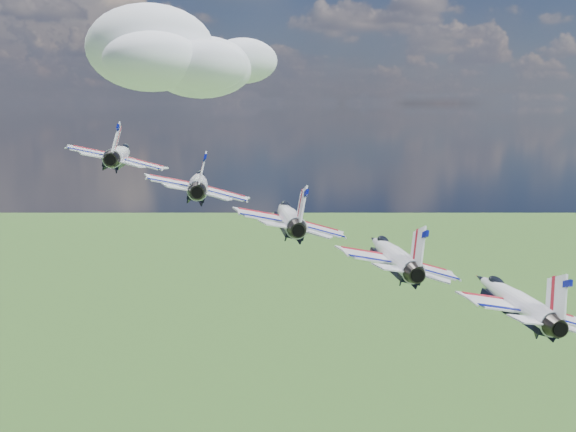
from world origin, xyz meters
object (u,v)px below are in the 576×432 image
object	(u,v)px
jet_3	(391,254)
jet_4	(513,299)
jet_1	(198,183)
jet_2	(288,216)
jet_0	(120,154)

from	to	relation	value
jet_3	jet_4	size ratio (longest dim) A/B	1.00
jet_1	jet_3	bearing A→B (deg)	-35.25
jet_2	jet_3	world-z (taller)	jet_2
jet_1	jet_2	world-z (taller)	jet_1
jet_0	jet_3	world-z (taller)	jet_0
jet_1	jet_2	bearing A→B (deg)	-35.25
jet_3	jet_0	bearing A→B (deg)	144.75
jet_0	jet_4	xyz separation A→B (m)	(33.88, -31.08, -11.34)
jet_0	jet_1	distance (m)	11.84
jet_1	jet_3	distance (m)	23.68
jet_1	jet_4	distance (m)	35.51
jet_1	jet_3	world-z (taller)	jet_1
jet_2	jet_3	xyz separation A→B (m)	(8.47, -7.77, -2.83)
jet_1	jet_4	world-z (taller)	jet_1
jet_0	jet_3	distance (m)	35.51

